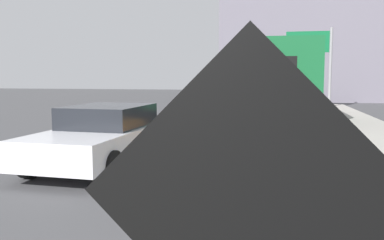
# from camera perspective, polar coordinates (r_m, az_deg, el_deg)

# --- Properties ---
(lane_center_stripe) EXTENTS (0.14, 36.00, 0.01)m
(lane_center_stripe) POSITION_cam_1_polar(r_m,az_deg,el_deg) (6.16, -5.20, -13.67)
(lane_center_stripe) COLOR yellow
(lane_center_stripe) RESTS_ON ground
(roadwork_sign) EXTENTS (1.63, 0.05, 2.33)m
(roadwork_sign) POSITION_cam_1_polar(r_m,az_deg,el_deg) (2.02, 7.68, -11.76)
(roadwork_sign) COLOR #593819
(roadwork_sign) RESTS_ON ground
(arrow_board_trailer) EXTENTS (1.60, 1.86, 2.70)m
(arrow_board_trailer) POSITION_cam_1_polar(r_m,az_deg,el_deg) (13.77, 10.73, -0.65)
(arrow_board_trailer) COLOR orange
(arrow_board_trailer) RESTS_ON ground
(box_truck) EXTENTS (2.63, 7.04, 3.54)m
(box_truck) POSITION_cam_1_polar(r_m,az_deg,el_deg) (19.03, 12.91, 5.42)
(box_truck) COLOR black
(box_truck) RESTS_ON ground
(pickup_car) EXTENTS (2.27, 4.83, 1.38)m
(pickup_car) POSITION_cam_1_polar(r_m,az_deg,el_deg) (9.93, -11.81, -2.04)
(pickup_car) COLOR silver
(pickup_car) RESTS_ON ground
(highway_guide_sign) EXTENTS (2.79, 0.18, 5.00)m
(highway_guide_sign) POSITION_cam_1_polar(r_m,az_deg,el_deg) (27.05, 16.89, 8.73)
(highway_guide_sign) COLOR gray
(highway_guide_sign) RESTS_ON ground
(far_building_block) EXTENTS (15.12, 6.95, 10.51)m
(far_building_block) POSITION_cam_1_polar(r_m,az_deg,el_deg) (36.95, 16.36, 10.83)
(far_building_block) COLOR slate
(far_building_block) RESTS_ON ground
(traffic_cone_mid_lane) EXTENTS (0.36, 0.36, 0.68)m
(traffic_cone_mid_lane) POSITION_cam_1_polar(r_m,az_deg,el_deg) (6.59, 6.61, -9.31)
(traffic_cone_mid_lane) COLOR black
(traffic_cone_mid_lane) RESTS_ON ground
(traffic_cone_far_lane) EXTENTS (0.36, 0.36, 0.72)m
(traffic_cone_far_lane) POSITION_cam_1_polar(r_m,az_deg,el_deg) (8.70, 7.78, -5.39)
(traffic_cone_far_lane) COLOR black
(traffic_cone_far_lane) RESTS_ON ground
(traffic_cone_curbside) EXTENTS (0.36, 0.36, 0.60)m
(traffic_cone_curbside) POSITION_cam_1_polar(r_m,az_deg,el_deg) (10.98, 9.50, -3.33)
(traffic_cone_curbside) COLOR black
(traffic_cone_curbside) RESTS_ON ground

